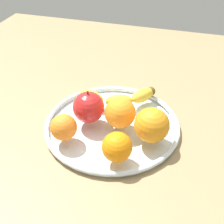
{
  "coord_description": "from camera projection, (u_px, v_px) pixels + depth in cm",
  "views": [
    {
      "loc": [
        15.47,
        -53.05,
        47.22
      ],
      "look_at": [
        0.0,
        0.0,
        4.8
      ],
      "focal_mm": 46.83,
      "sensor_mm": 36.0,
      "label": 1
    }
  ],
  "objects": [
    {
      "name": "apple",
      "position": [
        89.0,
        107.0,
        0.7
      ],
      "size": [
        7.66,
        7.66,
        8.46
      ],
      "color": "red",
      "rests_on": "fruit_bowl"
    },
    {
      "name": "fruit_bowl",
      "position": [
        112.0,
        124.0,
        0.72
      ],
      "size": [
        33.21,
        33.21,
        1.8
      ],
      "color": "silver",
      "rests_on": "ground_plane"
    },
    {
      "name": "orange_center",
      "position": [
        152.0,
        125.0,
        0.64
      ],
      "size": [
        7.94,
        7.94,
        7.94
      ],
      "primitive_type": "sphere",
      "color": "orange",
      "rests_on": "fruit_bowl"
    },
    {
      "name": "orange_front_left",
      "position": [
        64.0,
        127.0,
        0.65
      ],
      "size": [
        6.07,
        6.07,
        6.07
      ],
      "primitive_type": "sphere",
      "color": "orange",
      "rests_on": "fruit_bowl"
    },
    {
      "name": "banana",
      "position": [
        119.0,
        97.0,
        0.77
      ],
      "size": [
        20.2,
        11.33,
        3.5
      ],
      "rotation": [
        0.0,
        0.0,
        0.34
      ],
      "color": "yellow",
      "rests_on": "fruit_bowl"
    },
    {
      "name": "orange_back_right",
      "position": [
        120.0,
        113.0,
        0.68
      ],
      "size": [
        7.38,
        7.38,
        7.38
      ],
      "primitive_type": "sphere",
      "color": "orange",
      "rests_on": "fruit_bowl"
    },
    {
      "name": "orange_front_right",
      "position": [
        117.0,
        147.0,
        0.6
      ],
      "size": [
        6.4,
        6.4,
        6.4
      ],
      "primitive_type": "sphere",
      "color": "orange",
      "rests_on": "fruit_bowl"
    },
    {
      "name": "ground_plane",
      "position": [
        112.0,
        133.0,
        0.74
      ],
      "size": [
        134.74,
        134.74,
        4.0
      ],
      "primitive_type": "cube",
      "color": "#937A54"
    }
  ]
}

